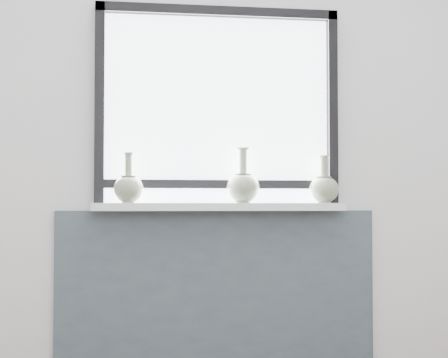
{
  "coord_description": "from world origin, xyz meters",
  "views": [
    {
      "loc": [
        -0.48,
        -1.84,
        0.89
      ],
      "look_at": [
        0.0,
        1.55,
        1.02
      ],
      "focal_mm": 55.0,
      "sensor_mm": 36.0,
      "label": 1
    }
  ],
  "objects": [
    {
      "name": "back_wall",
      "position": [
        0.0,
        1.81,
        1.3
      ],
      "size": [
        3.6,
        0.02,
        2.6
      ],
      "primitive_type": "cube",
      "color": "silver",
      "rests_on": "ground"
    },
    {
      "name": "window",
      "position": [
        0.0,
        1.77,
        1.44
      ],
      "size": [
        1.3,
        0.06,
        1.05
      ],
      "color": "black",
      "rests_on": "windowsill"
    },
    {
      "name": "vase_b",
      "position": [
        0.12,
        1.71,
        0.99
      ],
      "size": [
        0.17,
        0.17,
        0.29
      ],
      "rotation": [
        0.0,
        0.0,
        -0.39
      ],
      "color": "gray",
      "rests_on": "windowsill"
    },
    {
      "name": "apron_panel",
      "position": [
        0.0,
        1.78,
        0.43
      ],
      "size": [
        1.7,
        0.03,
        0.86
      ],
      "primitive_type": "cube",
      "color": "#445059",
      "rests_on": "ground"
    },
    {
      "name": "windowsill",
      "position": [
        0.0,
        1.71,
        0.88
      ],
      "size": [
        1.32,
        0.18,
        0.04
      ],
      "primitive_type": "cube",
      "color": "white",
      "rests_on": "apron_panel"
    },
    {
      "name": "vase_a",
      "position": [
        -0.47,
        1.69,
        0.98
      ],
      "size": [
        0.15,
        0.15,
        0.26
      ],
      "rotation": [
        0.0,
        0.0,
        -0.04
      ],
      "color": "gray",
      "rests_on": "windowsill"
    },
    {
      "name": "vase_c",
      "position": [
        0.56,
        1.7,
        0.98
      ],
      "size": [
        0.16,
        0.16,
        0.25
      ],
      "rotation": [
        0.0,
        0.0,
        -0.07
      ],
      "color": "gray",
      "rests_on": "windowsill"
    }
  ]
}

